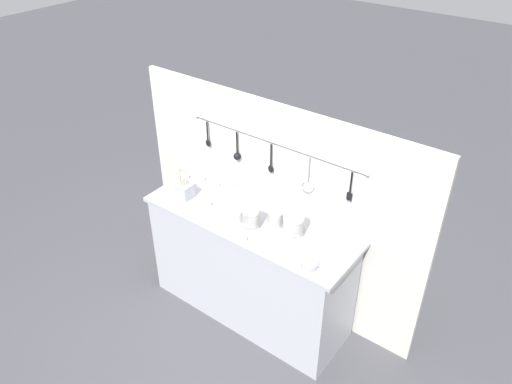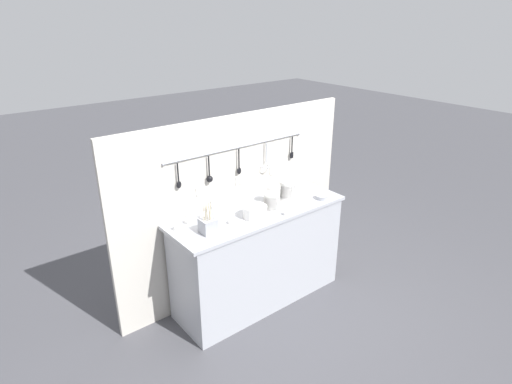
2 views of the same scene
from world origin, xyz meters
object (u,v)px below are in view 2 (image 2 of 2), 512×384
(bowl_stack_wide_centre, at_px, (271,202))
(cup_beside_plates, at_px, (202,216))
(plate_stack, at_px, (255,212))
(cup_edge_far, at_px, (187,221))
(cup_front_right, at_px, (231,222))
(steel_mixing_bowl, at_px, (322,197))
(cutlery_caddy, at_px, (208,225))
(cup_centre, at_px, (176,228))
(cup_front_left, at_px, (286,213))
(bowl_stack_back_corner, at_px, (287,190))
(bowl_stack_tall_left, at_px, (274,194))

(bowl_stack_wide_centre, distance_m, cup_beside_plates, 0.58)
(plate_stack, bearing_deg, cup_edge_far, 152.61)
(bowl_stack_wide_centre, bearing_deg, cup_front_right, 177.59)
(steel_mixing_bowl, distance_m, cutlery_caddy, 1.15)
(cup_centre, bearing_deg, cup_front_left, -22.07)
(cup_beside_plates, xyz_separation_m, cup_front_left, (0.57, -0.39, 0.00))
(bowl_stack_wide_centre, bearing_deg, cup_centre, 166.08)
(plate_stack, bearing_deg, cup_centre, 161.26)
(cup_front_right, xyz_separation_m, cup_edge_far, (-0.27, 0.22, 0.00))
(cup_front_left, bearing_deg, steel_mixing_bowl, 6.56)
(plate_stack, height_order, cup_centre, plate_stack)
(cup_beside_plates, distance_m, cup_edge_far, 0.15)
(bowl_stack_wide_centre, relative_size, cup_front_left, 3.79)
(bowl_stack_back_corner, height_order, cup_front_left, bowl_stack_back_corner)
(steel_mixing_bowl, xyz_separation_m, cup_front_right, (-0.92, 0.11, 0.00))
(steel_mixing_bowl, bearing_deg, bowl_stack_wide_centre, 170.31)
(bowl_stack_tall_left, relative_size, cup_front_right, 3.66)
(cup_beside_plates, relative_size, cup_front_left, 1.00)
(cup_beside_plates, height_order, cup_edge_far, same)
(bowl_stack_back_corner, height_order, bowl_stack_wide_centre, bowl_stack_back_corner)
(cutlery_caddy, bearing_deg, cup_front_right, 3.16)
(bowl_stack_tall_left, relative_size, plate_stack, 0.81)
(cup_front_right, xyz_separation_m, cup_centre, (-0.39, 0.18, 0.00))
(bowl_stack_tall_left, bearing_deg, bowl_stack_wide_centre, -138.35)
(cup_centre, bearing_deg, cup_front_right, -24.70)
(cup_beside_plates, bearing_deg, steel_mixing_bowl, -18.02)
(bowl_stack_tall_left, relative_size, steel_mixing_bowl, 1.43)
(cup_centre, bearing_deg, bowl_stack_wide_centre, -13.92)
(bowl_stack_tall_left, distance_m, cup_centre, 0.92)
(cup_beside_plates, bearing_deg, plate_stack, -37.43)
(cutlery_caddy, bearing_deg, plate_stack, -2.18)
(bowl_stack_tall_left, xyz_separation_m, steel_mixing_bowl, (0.40, -0.20, -0.06))
(bowl_stack_wide_centre, xyz_separation_m, plate_stack, (-0.18, -0.01, -0.03))
(plate_stack, distance_m, cup_front_right, 0.23)
(bowl_stack_back_corner, relative_size, cup_centre, 4.05)
(bowl_stack_tall_left, relative_size, bowl_stack_wide_centre, 0.96)
(plate_stack, relative_size, cup_centre, 4.51)
(cup_front_right, bearing_deg, plate_stack, -7.35)
(bowl_stack_back_corner, bearing_deg, bowl_stack_tall_left, 176.02)
(bowl_stack_tall_left, height_order, cup_edge_far, bowl_stack_tall_left)
(cutlery_caddy, distance_m, cup_edge_far, 0.24)
(bowl_stack_tall_left, relative_size, cup_centre, 3.66)
(cup_front_right, bearing_deg, bowl_stack_back_corner, 7.12)
(bowl_stack_tall_left, bearing_deg, steel_mixing_bowl, -26.84)
(steel_mixing_bowl, bearing_deg, cutlery_caddy, 175.29)
(cup_front_left, bearing_deg, bowl_stack_back_corner, 47.16)
(cup_front_left, xyz_separation_m, cup_edge_far, (-0.71, 0.39, 0.00))
(bowl_stack_wide_centre, xyz_separation_m, steel_mixing_bowl, (0.52, -0.09, -0.07))
(cup_front_left, height_order, cup_centre, same)
(plate_stack, xyz_separation_m, cup_front_right, (-0.22, 0.03, -0.03))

